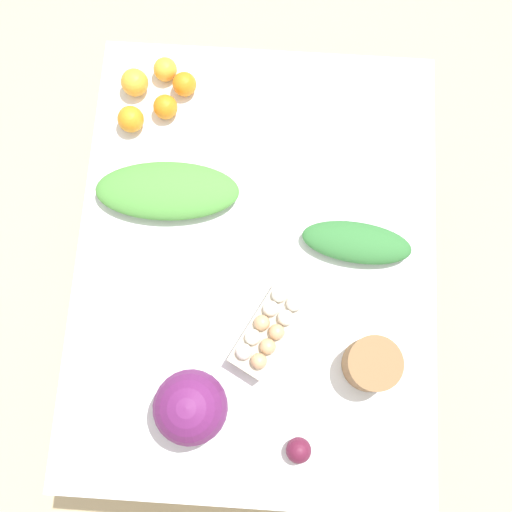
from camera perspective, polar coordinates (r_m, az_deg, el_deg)
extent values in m
plane|color=#C6B289|center=(2.24, 0.00, -4.34)|extent=(8.00, 8.00, 0.00)
cube|color=silver|center=(1.55, 0.00, -0.30)|extent=(1.26, 0.97, 0.03)
cylinder|color=tan|center=(1.92, 12.38, -20.37)|extent=(0.06, 0.06, 0.69)
cylinder|color=tan|center=(2.12, 12.79, 11.88)|extent=(0.06, 0.06, 0.69)
cylinder|color=tan|center=(1.93, -14.50, -18.62)|extent=(0.06, 0.06, 0.69)
cylinder|color=tan|center=(2.13, -10.76, 13.28)|extent=(0.06, 0.06, 0.69)
sphere|color=#601E5B|center=(1.41, -6.57, -14.80)|extent=(0.18, 0.18, 0.18)
cube|color=beige|center=(1.47, 1.30, -7.31)|extent=(0.26, 0.20, 0.06)
sphere|color=white|center=(1.44, 2.36, -3.86)|extent=(0.04, 0.04, 0.04)
sphere|color=white|center=(1.44, 1.48, -5.27)|extent=(0.04, 0.04, 0.04)
sphere|color=tan|center=(1.43, 0.59, -6.69)|extent=(0.04, 0.04, 0.04)
sphere|color=white|center=(1.43, -0.31, -8.11)|extent=(0.04, 0.04, 0.04)
sphere|color=white|center=(1.43, -1.22, -9.54)|extent=(0.04, 0.04, 0.04)
sphere|color=white|center=(1.44, 3.83, -4.75)|extent=(0.04, 0.04, 0.04)
sphere|color=white|center=(1.44, 2.96, -6.17)|extent=(0.04, 0.04, 0.04)
sphere|color=tan|center=(1.43, 2.08, -7.59)|extent=(0.04, 0.04, 0.04)
sphere|color=tan|center=(1.43, 1.18, -9.03)|extent=(0.04, 0.04, 0.04)
sphere|color=tan|center=(1.42, 0.28, -10.46)|extent=(0.04, 0.04, 0.04)
cylinder|color=olive|center=(1.47, 11.49, -10.55)|extent=(0.14, 0.14, 0.11)
ellipsoid|color=#4C933D|center=(1.57, -8.86, 6.46)|extent=(0.18, 0.40, 0.07)
ellipsoid|color=#337538|center=(1.54, 10.03, 1.33)|extent=(0.14, 0.30, 0.06)
sphere|color=#5B1933|center=(1.47, 4.28, -18.81)|extent=(0.06, 0.06, 0.06)
sphere|color=#F9A833|center=(1.73, -9.06, 17.95)|extent=(0.07, 0.07, 0.07)
sphere|color=#F9A833|center=(1.72, -12.04, 16.61)|extent=(0.08, 0.08, 0.08)
sphere|color=orange|center=(1.67, -12.42, 13.22)|extent=(0.07, 0.07, 0.07)
sphere|color=orange|center=(1.70, -7.17, 16.68)|extent=(0.07, 0.07, 0.07)
sphere|color=orange|center=(1.67, -9.05, 14.50)|extent=(0.07, 0.07, 0.07)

